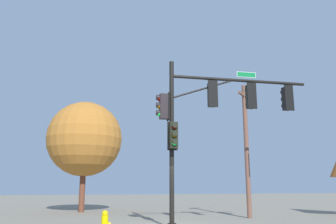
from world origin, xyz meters
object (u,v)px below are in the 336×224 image
(utility_pole, at_px, (246,146))
(signal_pole_assembly, at_px, (211,112))
(fire_hydrant, at_px, (105,222))
(tree_near, at_px, (85,139))

(utility_pole, bearing_deg, signal_pole_assembly, -135.20)
(signal_pole_assembly, height_order, fire_hydrant, signal_pole_assembly)
(tree_near, bearing_deg, utility_pole, -38.61)
(utility_pole, xyz_separation_m, tree_near, (-8.59, 6.86, 0.99))
(utility_pole, relative_size, tree_near, 1.00)
(signal_pole_assembly, bearing_deg, tree_near, 115.94)
(signal_pole_assembly, xyz_separation_m, fire_hydrant, (-4.60, -1.01, -4.51))
(fire_hydrant, bearing_deg, tree_near, 92.26)
(signal_pole_assembly, xyz_separation_m, tree_near, (-5.05, 10.37, -0.08))
(signal_pole_assembly, distance_m, tree_near, 11.54)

